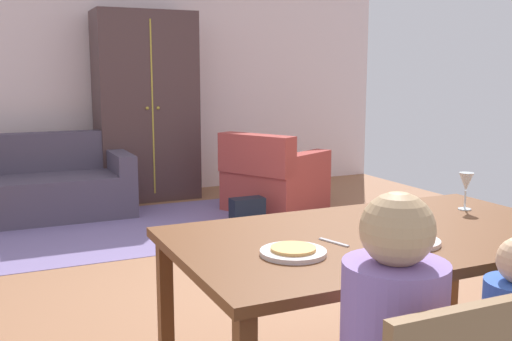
{
  "coord_description": "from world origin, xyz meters",
  "views": [
    {
      "loc": [
        -1.45,
        -3.53,
        1.43
      ],
      "look_at": [
        0.02,
        -0.32,
        0.85
      ],
      "focal_mm": 41.82,
      "sensor_mm": 36.0,
      "label": 1
    }
  ],
  "objects": [
    {
      "name": "plate_near_man",
      "position": [
        -0.43,
        -1.64,
        0.77
      ],
      "size": [
        0.25,
        0.25,
        0.02
      ],
      "primitive_type": "cylinder",
      "color": "silver",
      "rests_on": "dining_table"
    },
    {
      "name": "armchair",
      "position": [
        1.28,
        1.99,
        0.32
      ],
      "size": [
        1.16,
        1.15,
        0.82
      ],
      "color": "#A73F39",
      "rests_on": "ground_plane"
    },
    {
      "name": "knife",
      "position": [
        0.21,
        -1.42,
        0.76
      ],
      "size": [
        0.06,
        0.17,
        0.01
      ],
      "primitive_type": "cube",
      "rotation": [
        0.0,
        0.0,
        -0.26
      ],
      "color": "silver",
      "rests_on": "dining_table"
    },
    {
      "name": "pizza_near_child",
      "position": [
        0.06,
        -1.7,
        0.78
      ],
      "size": [
        0.17,
        0.17,
        0.01
      ],
      "primitive_type": "cylinder",
      "color": "gold",
      "rests_on": "plate_near_child"
    },
    {
      "name": "plate_near_child",
      "position": [
        0.06,
        -1.7,
        0.77
      ],
      "size": [
        0.25,
        0.25,
        0.02
      ],
      "primitive_type": "cylinder",
      "color": "silver",
      "rests_on": "dining_table"
    },
    {
      "name": "area_rug",
      "position": [
        -0.24,
        1.82,
        0.0
      ],
      "size": [
        2.6,
        1.8,
        0.01
      ],
      "primitive_type": "cube",
      "color": "slate",
      "rests_on": "ground_plane"
    },
    {
      "name": "pizza_near_man",
      "position": [
        -0.43,
        -1.64,
        0.78
      ],
      "size": [
        0.17,
        0.17,
        0.01
      ],
      "primitive_type": "cylinder",
      "color": "#DBA052",
      "rests_on": "plate_near_man"
    },
    {
      "name": "wine_glass",
      "position": [
        0.69,
        -1.34,
        0.89
      ],
      "size": [
        0.07,
        0.07,
        0.19
      ],
      "color": "silver",
      "rests_on": "dining_table"
    },
    {
      "name": "couch",
      "position": [
        -1.07,
        2.68,
        0.3
      ],
      "size": [
        1.94,
        0.86,
        0.82
      ],
      "color": "#4B4253",
      "rests_on": "ground_plane"
    },
    {
      "name": "ground_plane",
      "position": [
        0.0,
        0.43,
        -0.01
      ],
      "size": [
        6.91,
        6.06,
        0.02
      ],
      "primitive_type": "cube",
      "color": "#936040"
    },
    {
      "name": "dining_table",
      "position": [
        0.06,
        -1.52,
        0.69
      ],
      "size": [
        1.77,
        1.0,
        0.76
      ],
      "color": "brown",
      "rests_on": "ground_plane"
    },
    {
      "name": "handbag",
      "position": [
        0.77,
        1.52,
        0.13
      ],
      "size": [
        0.32,
        0.16,
        0.26
      ],
      "primitive_type": "cube",
      "color": "black",
      "rests_on": "ground_plane"
    },
    {
      "name": "fork",
      "position": [
        -0.21,
        -1.57,
        0.76
      ],
      "size": [
        0.06,
        0.15,
        0.01
      ],
      "primitive_type": "cube",
      "rotation": [
        0.0,
        0.0,
        0.28
      ],
      "color": "silver",
      "rests_on": "dining_table"
    },
    {
      "name": "back_wall",
      "position": [
        0.0,
        3.51,
        1.35
      ],
      "size": [
        6.91,
        0.1,
        2.7
      ],
      "primitive_type": "cube",
      "color": "silver",
      "rests_on": "ground_plane"
    },
    {
      "name": "armoire",
      "position": [
        0.23,
        3.12,
        1.05
      ],
      "size": [
        1.1,
        0.59,
        2.1
      ],
      "color": "#483131",
      "rests_on": "ground_plane"
    }
  ]
}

